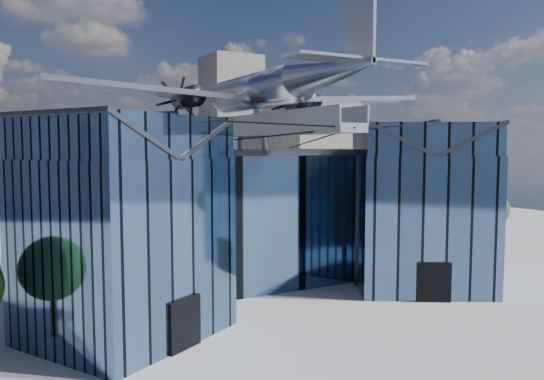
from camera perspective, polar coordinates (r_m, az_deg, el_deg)
name	(u,v)px	position (r m, az deg, el deg)	size (l,w,h in m)	color
ground_plane	(287,302)	(35.27, 1.58, -11.98)	(120.00, 120.00, 0.00)	gray
museum	(247,209)	(39.20, -2.66, -2.02)	(32.88, 24.50, 17.60)	#436288
bg_towers	(125,147)	(81.82, -15.49, 4.46)	(77.00, 24.50, 26.00)	slate
tree_side_e	(492,210)	(58.74, 22.57, -1.96)	(4.14, 4.14, 5.43)	#331E14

